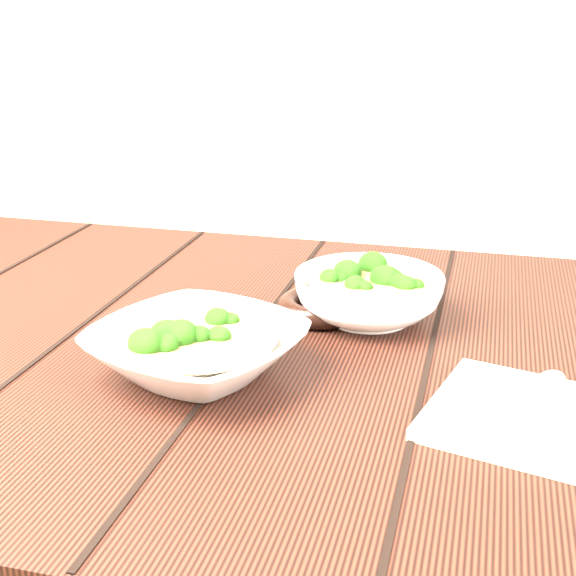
% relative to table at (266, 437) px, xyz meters
% --- Properties ---
extents(table, '(1.20, 0.80, 0.75)m').
position_rel_table_xyz_m(table, '(0.00, 0.00, 0.00)').
color(table, '#32160E').
rests_on(table, ground).
extents(soup_bowl_front, '(0.26, 0.26, 0.06)m').
position_rel_table_xyz_m(soup_bowl_front, '(-0.04, -0.09, 0.15)').
color(soup_bowl_front, silver).
rests_on(soup_bowl_front, table).
extents(soup_bowl_back, '(0.21, 0.21, 0.06)m').
position_rel_table_xyz_m(soup_bowl_back, '(0.10, 0.10, 0.15)').
color(soup_bowl_back, silver).
rests_on(soup_bowl_back, table).
extents(trivet, '(0.13, 0.13, 0.03)m').
position_rel_table_xyz_m(trivet, '(0.04, 0.09, 0.13)').
color(trivet, black).
rests_on(trivet, table).
extents(napkin, '(0.23, 0.21, 0.01)m').
position_rel_table_xyz_m(napkin, '(0.29, -0.11, 0.13)').
color(napkin, beige).
rests_on(napkin, table).
extents(spoon_left, '(0.06, 0.16, 0.01)m').
position_rel_table_xyz_m(spoon_left, '(0.29, -0.08, 0.13)').
color(spoon_left, '#9E9A8B').
rests_on(spoon_left, napkin).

